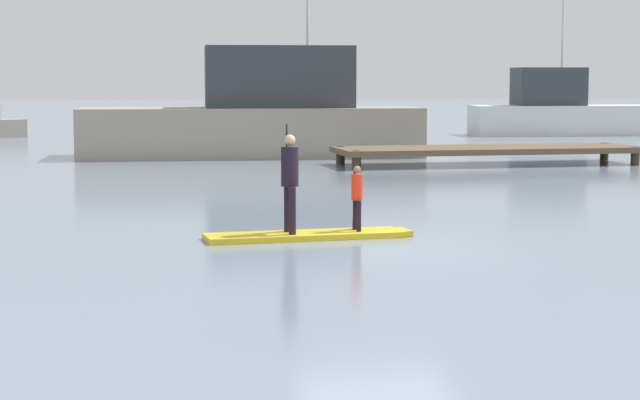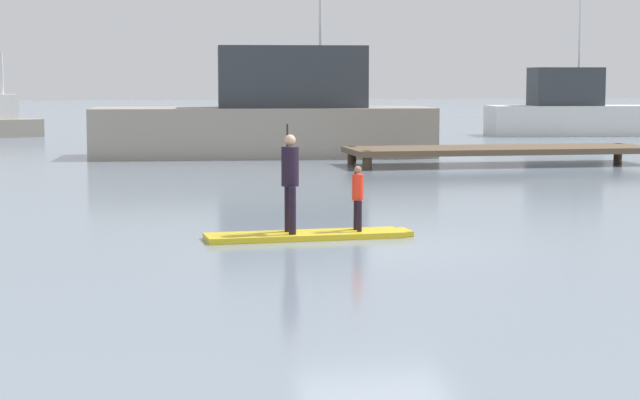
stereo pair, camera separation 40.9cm
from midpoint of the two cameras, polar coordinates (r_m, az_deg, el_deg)
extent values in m
plane|color=gray|center=(18.06, 3.57, -2.52)|extent=(240.00, 240.00, 0.00)
cube|color=gold|center=(19.21, -0.17, -1.82)|extent=(3.48, 1.02, 0.10)
cube|color=gold|center=(19.70, 4.84, -1.64)|extent=(0.27, 0.59, 0.09)
cylinder|color=black|center=(19.27, -1.04, -0.44)|extent=(0.12, 0.12, 0.81)
cylinder|color=black|center=(18.93, -0.80, -0.56)|extent=(0.12, 0.12, 0.81)
cylinder|color=black|center=(19.02, -0.93, 1.72)|extent=(0.32, 0.32, 0.67)
sphere|color=tan|center=(18.99, -0.93, 3.08)|extent=(0.19, 0.19, 0.19)
cylinder|color=black|center=(19.26, -1.07, 1.14)|extent=(0.03, 0.03, 1.87)
cube|color=black|center=(19.35, -1.07, -1.35)|extent=(0.04, 0.14, 0.18)
cylinder|color=black|center=(19.53, 2.45, -0.75)|extent=(0.08, 0.08, 0.54)
cylinder|color=black|center=(19.30, 2.64, -0.83)|extent=(0.08, 0.08, 0.54)
cylinder|color=red|center=(19.36, 2.55, 0.66)|extent=(0.21, 0.21, 0.45)
sphere|color=#8C664C|center=(19.33, 2.55, 1.56)|extent=(0.13, 0.13, 0.13)
cylinder|color=black|center=(19.54, 2.41, 0.21)|extent=(0.03, 0.03, 1.19)
cube|color=black|center=(19.60, 2.40, -1.26)|extent=(0.04, 0.14, 0.18)
cube|color=#9E9384|center=(39.16, -2.62, 3.50)|extent=(12.09, 4.47, 1.71)
cube|color=#33383D|center=(39.18, -1.17, 6.32)|extent=(5.30, 2.93, 2.13)
cube|color=silver|center=(54.84, 13.43, 3.99)|extent=(9.13, 3.49, 1.42)
cube|color=#33383D|center=(54.56, 12.66, 5.69)|extent=(3.41, 2.41, 1.80)
cylinder|color=silver|center=(54.83, 13.40, 9.31)|extent=(0.12, 0.12, 5.15)
cylinder|color=silver|center=(53.36, -15.76, 6.24)|extent=(0.12, 0.12, 1.88)
cube|color=brown|center=(35.71, 9.49, 2.55)|extent=(9.68, 2.76, 0.18)
cylinder|color=#473828|center=(33.38, 2.78, 2.04)|extent=(0.28, 0.28, 0.57)
cylinder|color=#473828|center=(35.49, 1.97, 2.29)|extent=(0.28, 0.28, 0.57)
cylinder|color=#473828|center=(38.48, 15.30, 2.39)|extent=(0.28, 0.28, 0.57)
camera|label=1|loc=(0.20, -89.38, 0.07)|focal=62.52mm
camera|label=2|loc=(0.20, 90.62, -0.07)|focal=62.52mm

